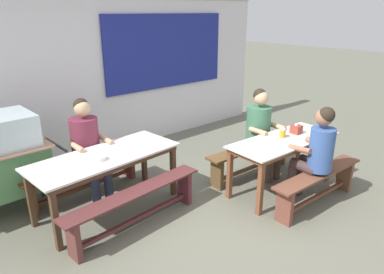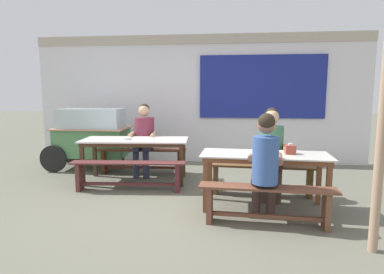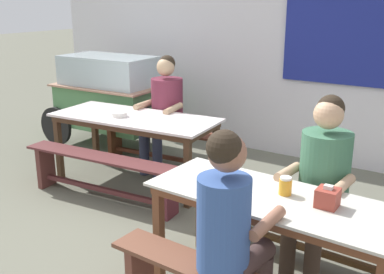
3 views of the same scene
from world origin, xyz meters
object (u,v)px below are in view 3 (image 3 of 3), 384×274
at_px(dining_table_far, 135,123).
at_px(dining_table_near, 274,208).
at_px(bench_far_front, 103,172).
at_px(person_center_facing, 164,106).
at_px(tissue_box, 328,198).
at_px(bench_near_back, 305,223).
at_px(food_cart, 108,94).
at_px(person_near_front, 230,225).
at_px(condiment_jar, 285,186).
at_px(bench_far_back, 163,141).
at_px(soup_bowl, 119,114).
at_px(person_right_near_table, 321,175).

distance_m(dining_table_far, dining_table_near, 2.31).
distance_m(bench_far_front, person_center_facing, 1.15).
height_order(person_center_facing, tissue_box, person_center_facing).
xyz_separation_m(bench_near_back, food_cart, (-3.21, 1.37, 0.38)).
distance_m(person_near_front, tissue_box, 0.64).
bearing_deg(bench_far_front, condiment_jar, -12.86).
bearing_deg(person_near_front, person_center_facing, 133.55).
distance_m(bench_near_back, person_center_facing, 2.33).
distance_m(tissue_box, condiment_jar, 0.28).
distance_m(bench_far_back, bench_near_back, 2.38).
bearing_deg(soup_bowl, person_right_near_table, -12.22).
distance_m(dining_table_near, bench_far_back, 2.68).
distance_m(dining_table_far, person_center_facing, 0.51).
height_order(food_cart, person_right_near_table, person_right_near_table).
xyz_separation_m(food_cart, person_center_facing, (1.16, -0.34, 0.05)).
distance_m(bench_near_back, food_cart, 3.51).
xyz_separation_m(bench_near_back, condiment_jar, (0.02, -0.49, 0.48)).
relative_size(person_right_near_table, person_center_facing, 0.99).
bearing_deg(person_center_facing, bench_far_front, -88.68).
xyz_separation_m(bench_far_front, bench_near_back, (2.02, 0.02, 0.01)).
distance_m(dining_table_far, bench_far_back, 0.66).
xyz_separation_m(dining_table_far, bench_far_back, (-0.05, 0.55, -0.36)).
bearing_deg(food_cart, bench_near_back, -23.07).
xyz_separation_m(bench_near_back, tissue_box, (0.29, -0.52, 0.48)).
xyz_separation_m(bench_near_back, person_right_near_table, (0.11, -0.06, 0.43)).
bearing_deg(person_near_front, dining_table_far, 141.71).
distance_m(dining_table_near, person_near_front, 0.50).
bearing_deg(dining_table_near, bench_far_front, 165.10).
height_order(bench_near_back, food_cart, food_cart).
bearing_deg(person_right_near_table, bench_far_front, 178.95).
distance_m(dining_table_far, soup_bowl, 0.18).
xyz_separation_m(tissue_box, soup_bowl, (-2.48, 0.96, -0.03)).
xyz_separation_m(dining_table_far, condiment_jar, (2.09, -1.02, 0.13)).
xyz_separation_m(bench_far_front, food_cart, (-1.19, 1.39, 0.39)).
bearing_deg(bench_far_back, soup_bowl, -96.60).
bearing_deg(person_center_facing, bench_far_back, 140.83).
xyz_separation_m(dining_table_near, person_right_near_table, (0.14, 0.49, 0.09)).
relative_size(bench_near_back, person_center_facing, 1.23).
bearing_deg(person_near_front, food_cart, 142.44).
xyz_separation_m(dining_table_far, person_right_near_table, (2.18, -0.59, 0.08)).
bearing_deg(bench_far_back, bench_far_front, -85.36).
height_order(tissue_box, condiment_jar, tissue_box).
xyz_separation_m(person_right_near_table, condiment_jar, (-0.09, -0.43, 0.05)).
height_order(dining_table_far, bench_near_back, dining_table_far).
distance_m(person_near_front, person_center_facing, 2.86).
relative_size(food_cart, person_center_facing, 1.36).
height_order(tissue_box, soup_bowl, tissue_box).
bearing_deg(soup_bowl, tissue_box, -21.06).
relative_size(bench_far_back, tissue_box, 12.29).
distance_m(dining_table_near, person_center_facing, 2.57).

